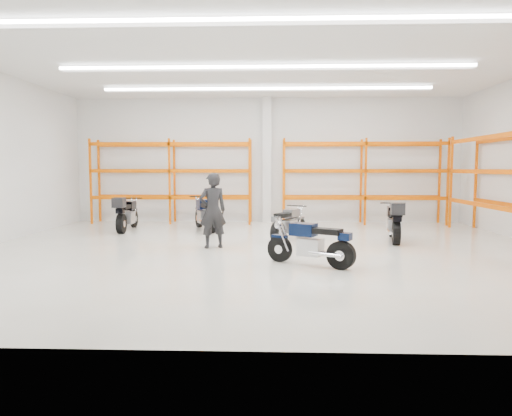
{
  "coord_description": "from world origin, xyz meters",
  "views": [
    {
      "loc": [
        0.19,
        -10.75,
        1.97
      ],
      "look_at": [
        -0.21,
        0.5,
        0.98
      ],
      "focal_mm": 32.0,
      "sensor_mm": 36.0,
      "label": 1
    }
  ],
  "objects_px": {
    "standing_man": "(213,210)",
    "structural_column": "(267,160)",
    "motorcycle_back_d": "(394,222)",
    "motorcycle_back_c": "(288,224)",
    "motorcycle_back_b": "(205,215)",
    "motorcycle_main": "(313,244)",
    "motorcycle_back_a": "(126,214)"
  },
  "relations": [
    {
      "from": "standing_man",
      "to": "structural_column",
      "type": "bearing_deg",
      "value": -124.63
    },
    {
      "from": "motorcycle_back_d",
      "to": "motorcycle_back_c",
      "type": "bearing_deg",
      "value": 175.21
    },
    {
      "from": "motorcycle_back_b",
      "to": "structural_column",
      "type": "height_order",
      "value": "structural_column"
    },
    {
      "from": "standing_man",
      "to": "motorcycle_back_c",
      "type": "bearing_deg",
      "value": -166.36
    },
    {
      "from": "motorcycle_main",
      "to": "motorcycle_back_b",
      "type": "xyz_separation_m",
      "value": [
        -2.94,
        5.12,
        0.06
      ]
    },
    {
      "from": "motorcycle_back_c",
      "to": "structural_column",
      "type": "xyz_separation_m",
      "value": [
        -0.62,
        4.1,
        1.82
      ]
    },
    {
      "from": "structural_column",
      "to": "motorcycle_back_d",
      "type": "bearing_deg",
      "value": -51.41
    },
    {
      "from": "motorcycle_back_a",
      "to": "motorcycle_back_d",
      "type": "relative_size",
      "value": 1.0
    },
    {
      "from": "motorcycle_back_b",
      "to": "motorcycle_back_c",
      "type": "relative_size",
      "value": 1.23
    },
    {
      "from": "structural_column",
      "to": "motorcycle_main",
      "type": "bearing_deg",
      "value": -82.22
    },
    {
      "from": "motorcycle_back_b",
      "to": "motorcycle_back_d",
      "type": "relative_size",
      "value": 0.97
    },
    {
      "from": "motorcycle_main",
      "to": "motorcycle_back_b",
      "type": "bearing_deg",
      "value": 119.89
    },
    {
      "from": "motorcycle_back_b",
      "to": "structural_column",
      "type": "relative_size",
      "value": 0.46
    },
    {
      "from": "motorcycle_main",
      "to": "motorcycle_back_d",
      "type": "height_order",
      "value": "motorcycle_back_d"
    },
    {
      "from": "motorcycle_back_b",
      "to": "motorcycle_back_c",
      "type": "height_order",
      "value": "motorcycle_back_b"
    },
    {
      "from": "motorcycle_back_b",
      "to": "motorcycle_back_d",
      "type": "distance_m",
      "value": 5.74
    },
    {
      "from": "motorcycle_main",
      "to": "motorcycle_back_c",
      "type": "xyz_separation_m",
      "value": [
        -0.4,
        3.37,
        -0.01
      ]
    },
    {
      "from": "motorcycle_back_c",
      "to": "standing_man",
      "type": "xyz_separation_m",
      "value": [
        -1.9,
        -1.33,
        0.5
      ]
    },
    {
      "from": "motorcycle_back_b",
      "to": "motorcycle_back_c",
      "type": "bearing_deg",
      "value": -34.49
    },
    {
      "from": "standing_man",
      "to": "structural_column",
      "type": "xyz_separation_m",
      "value": [
        1.28,
        5.43,
        1.32
      ]
    },
    {
      "from": "motorcycle_back_c",
      "to": "motorcycle_main",
      "type": "bearing_deg",
      "value": -83.21
    },
    {
      "from": "motorcycle_back_d",
      "to": "structural_column",
      "type": "xyz_separation_m",
      "value": [
        -3.46,
        4.34,
        1.72
      ]
    },
    {
      "from": "motorcycle_back_d",
      "to": "standing_man",
      "type": "xyz_separation_m",
      "value": [
        -4.74,
        -1.09,
        0.4
      ]
    },
    {
      "from": "motorcycle_back_a",
      "to": "motorcycle_back_d",
      "type": "xyz_separation_m",
      "value": [
        7.84,
        -1.79,
        -0.0
      ]
    },
    {
      "from": "motorcycle_back_a",
      "to": "structural_column",
      "type": "relative_size",
      "value": 0.47
    },
    {
      "from": "motorcycle_back_d",
      "to": "structural_column",
      "type": "bearing_deg",
      "value": 128.59
    },
    {
      "from": "motorcycle_main",
      "to": "standing_man",
      "type": "xyz_separation_m",
      "value": [
        -2.3,
        2.05,
        0.49
      ]
    },
    {
      "from": "motorcycle_back_a",
      "to": "motorcycle_back_c",
      "type": "relative_size",
      "value": 1.26
    },
    {
      "from": "motorcycle_back_b",
      "to": "structural_column",
      "type": "bearing_deg",
      "value": 50.76
    },
    {
      "from": "motorcycle_back_a",
      "to": "motorcycle_back_c",
      "type": "bearing_deg",
      "value": -17.21
    },
    {
      "from": "motorcycle_back_a",
      "to": "structural_column",
      "type": "distance_m",
      "value": 5.35
    },
    {
      "from": "motorcycle_back_a",
      "to": "motorcycle_back_b",
      "type": "xyz_separation_m",
      "value": [
        2.45,
        0.2,
        -0.02
      ]
    }
  ]
}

